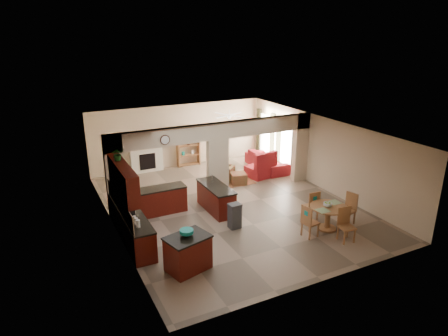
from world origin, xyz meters
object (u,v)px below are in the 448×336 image
kitchen_island (188,253)px  armchair (225,173)px  dining_table (328,214)px  sofa (267,161)px

kitchen_island → armchair: kitchen_island is taller
dining_table → armchair: (-0.93, 5.27, -0.20)m
kitchen_island → sofa: bearing=28.8°
kitchen_island → dining_table: 4.69m
dining_table → sofa: 5.89m
dining_table → armchair: dining_table is taller
dining_table → kitchen_island: bearing=-178.5°
kitchen_island → dining_table: bearing=-13.5°
kitchen_island → sofa: size_ratio=0.51×
armchair → kitchen_island: bearing=11.8°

